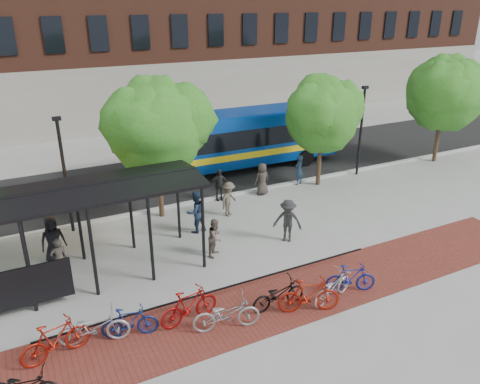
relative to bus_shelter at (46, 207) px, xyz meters
name	(u,v)px	position (x,y,z in m)	size (l,w,h in m)	color
ground	(251,231)	(8.13, 0.48, -3.00)	(160.00, 160.00, 0.00)	#9E9E99
asphalt_street	(186,175)	(8.13, 8.48, -2.99)	(160.00, 8.00, 0.01)	black
curb	(214,198)	(8.13, 4.48, -2.94)	(160.00, 0.25, 0.12)	#B7B7B2
brick_strip	(268,303)	(6.13, -4.52, -3.00)	(24.00, 3.00, 0.01)	maroon
bike_rack_rail	(222,300)	(4.83, -3.62, -3.00)	(12.00, 0.05, 0.95)	black
bus_shelter	(46,207)	(0.00, 0.00, 0.00)	(10.60, 3.07, 3.60)	black
tree_b	(157,123)	(5.23, 3.83, 1.46)	(5.15, 4.20, 6.47)	#382619
tree_c	(323,112)	(14.22, 3.83, 1.06)	(4.66, 3.80, 5.92)	#382619
tree_d	(446,90)	(23.23, 3.83, 1.47)	(5.39, 4.40, 6.55)	#382619
lamp_post_left	(65,172)	(1.13, 4.08, -0.25)	(0.35, 0.20, 5.12)	black
lamp_post_right	(361,129)	(17.13, 4.08, -0.25)	(0.35, 0.20, 5.12)	black
bus	(236,137)	(11.23, 8.16, -1.01)	(12.85, 3.25, 3.46)	#083997
bike_1	(56,340)	(-0.51, -3.99, -2.39)	(0.57, 2.01, 1.21)	maroon
bike_2	(94,327)	(0.56, -3.84, -2.45)	(0.73, 2.09, 1.10)	#A6A7A9
bike_3	(130,322)	(1.58, -4.05, -2.49)	(0.48, 1.70, 1.02)	navy
bike_5	(189,306)	(3.43, -4.22, -2.40)	(0.56, 1.99, 1.20)	maroon
bike_6	(226,314)	(4.32, -5.05, -2.44)	(0.74, 2.11, 1.11)	gray
bike_8	(279,294)	(6.32, -4.84, -2.49)	(0.68, 1.94, 1.02)	black
bike_9	(309,295)	(7.08, -5.48, -2.38)	(0.58, 2.06, 1.24)	maroon
bike_10	(332,287)	(8.17, -5.30, -2.50)	(0.66, 1.90, 1.00)	#B4B4B7
bike_11	(351,278)	(9.04, -5.18, -2.47)	(0.50, 1.76, 1.06)	navy
pedestrian_0	(53,240)	(0.12, 1.62, -2.04)	(0.93, 0.61, 1.91)	black
pedestrian_1	(59,259)	(0.16, 0.18, -2.16)	(0.61, 0.40, 1.68)	#403A33
pedestrian_2	(196,212)	(5.98, 1.52, -2.05)	(0.92, 0.72, 1.90)	#1E2D46
pedestrian_3	(229,199)	(7.99, 2.38, -2.16)	(1.08, 0.62, 1.68)	brown
pedestrian_4	(219,185)	(8.35, 4.28, -2.17)	(0.97, 0.41, 1.66)	black
pedestrian_6	(262,179)	(10.68, 3.95, -2.15)	(0.83, 0.54, 1.70)	#3A312E
pedestrian_7	(299,170)	(13.19, 4.28, -2.15)	(0.62, 0.41, 1.70)	#21344D
pedestrian_8	(215,237)	(5.91, -0.72, -2.22)	(0.76, 0.59, 1.56)	brown
pedestrian_9	(288,221)	(9.08, -1.02, -2.06)	(1.21, 0.70, 1.88)	#272727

